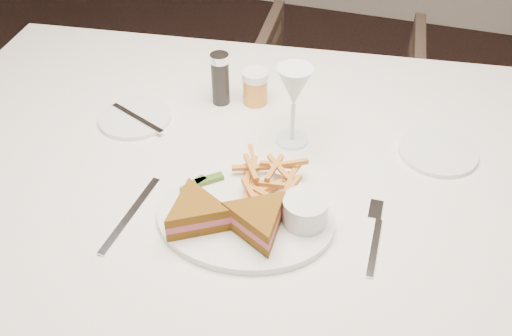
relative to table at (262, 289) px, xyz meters
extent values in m
cube|color=white|center=(0.00, 0.00, 0.00)|extent=(1.66, 1.22, 0.75)
imported|color=#4B382E|center=(-0.03, 1.00, -0.07)|extent=(0.64, 0.60, 0.60)
ellipsoid|color=white|center=(0.01, -0.14, 0.38)|extent=(0.35, 0.29, 0.01)
cube|color=silver|center=(-0.19, -0.19, 0.38)|extent=(0.02, 0.21, 0.00)
cylinder|color=white|center=(-0.32, 0.08, 0.38)|extent=(0.16, 0.16, 0.01)
cylinder|color=white|center=(0.32, 0.17, 0.38)|extent=(0.16, 0.16, 0.01)
cylinder|color=black|center=(-0.17, 0.20, 0.44)|extent=(0.04, 0.04, 0.12)
cylinder|color=orange|center=(-0.09, 0.23, 0.42)|extent=(0.06, 0.06, 0.08)
cube|color=#3D6021|center=(-0.08, -0.08, 0.40)|extent=(0.05, 0.05, 0.01)
cube|color=#3D6021|center=(-0.11, -0.10, 0.40)|extent=(0.04, 0.06, 0.01)
cylinder|color=white|center=(0.11, -0.12, 0.42)|extent=(0.08, 0.08, 0.05)
camera|label=1|loc=(0.25, -0.81, 1.11)|focal=40.00mm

